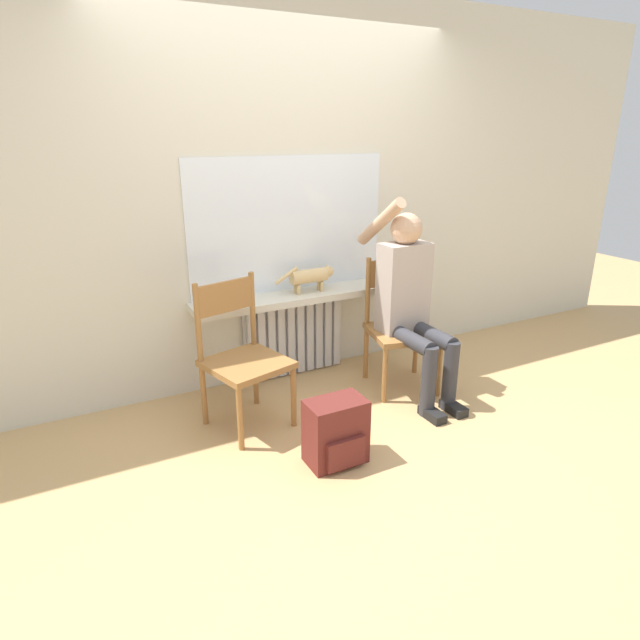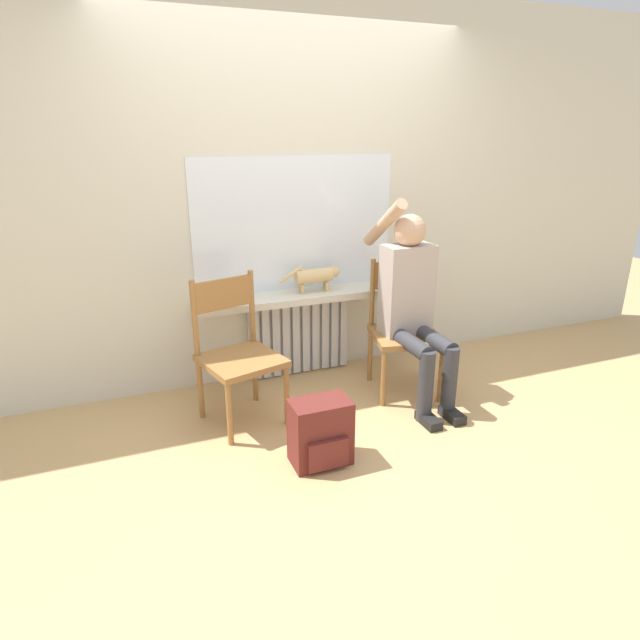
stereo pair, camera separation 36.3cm
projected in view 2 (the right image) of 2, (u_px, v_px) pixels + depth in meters
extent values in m
plane|color=tan|center=(364.00, 447.00, 3.19)|extent=(12.00, 12.00, 0.00)
cube|color=beige|center=(294.00, 195.00, 3.82)|extent=(7.00, 0.06, 2.70)
cube|color=silver|center=(299.00, 334.00, 4.11)|extent=(0.79, 0.05, 0.62)
cube|color=silver|center=(256.00, 342.00, 3.95)|extent=(0.06, 0.03, 0.60)
cube|color=silver|center=(266.00, 341.00, 3.98)|extent=(0.06, 0.03, 0.60)
cube|color=silver|center=(276.00, 339.00, 4.01)|extent=(0.06, 0.03, 0.60)
cube|color=silver|center=(286.00, 338.00, 4.03)|extent=(0.06, 0.03, 0.60)
cube|color=silver|center=(296.00, 336.00, 4.06)|extent=(0.06, 0.03, 0.60)
cube|color=silver|center=(306.00, 335.00, 4.09)|extent=(0.06, 0.03, 0.60)
cube|color=silver|center=(315.00, 334.00, 4.11)|extent=(0.06, 0.03, 0.60)
cube|color=silver|center=(325.00, 332.00, 4.14)|extent=(0.06, 0.03, 0.60)
cube|color=silver|center=(334.00, 331.00, 4.17)|extent=(0.06, 0.03, 0.60)
cube|color=silver|center=(343.00, 330.00, 4.20)|extent=(0.06, 0.03, 0.60)
cube|color=beige|center=(303.00, 296.00, 3.90)|extent=(1.57, 0.29, 0.05)
cube|color=white|center=(296.00, 224.00, 3.86)|extent=(1.51, 0.01, 0.96)
cube|color=#9E6B38|center=(241.00, 361.00, 3.35)|extent=(0.56, 0.56, 0.04)
cylinder|color=#9E6B38|center=(229.00, 415.00, 3.16)|extent=(0.04, 0.04, 0.40)
cylinder|color=#9E6B38|center=(287.00, 396.00, 3.38)|extent=(0.04, 0.04, 0.40)
cylinder|color=#9E6B38|center=(200.00, 389.00, 3.46)|extent=(0.04, 0.04, 0.40)
cylinder|color=#9E6B38|center=(255.00, 374.00, 3.69)|extent=(0.04, 0.04, 0.40)
cylinder|color=#9E6B38|center=(195.00, 319.00, 3.30)|extent=(0.04, 0.04, 0.49)
cylinder|color=#9E6B38|center=(252.00, 307.00, 3.53)|extent=(0.04, 0.04, 0.49)
cube|color=#9E6B38|center=(223.00, 294.00, 3.37)|extent=(0.40, 0.13, 0.20)
cube|color=#9E6B38|center=(406.00, 336.00, 3.76)|extent=(0.55, 0.55, 0.04)
cylinder|color=#9E6B38|center=(383.00, 379.00, 3.62)|extent=(0.04, 0.04, 0.40)
cylinder|color=#9E6B38|center=(441.00, 375.00, 3.67)|extent=(0.04, 0.04, 0.40)
cylinder|color=#9E6B38|center=(370.00, 355.00, 3.99)|extent=(0.04, 0.04, 0.40)
cylinder|color=#9E6B38|center=(422.00, 352.00, 4.05)|extent=(0.04, 0.04, 0.40)
cylinder|color=#9E6B38|center=(372.00, 293.00, 3.83)|extent=(0.04, 0.04, 0.49)
cylinder|color=#9E6B38|center=(427.00, 290.00, 3.88)|extent=(0.04, 0.04, 0.49)
cube|color=#9E6B38|center=(401.00, 275.00, 3.82)|extent=(0.40, 0.12, 0.20)
cylinder|color=#333338|center=(409.00, 343.00, 3.54)|extent=(0.11, 0.45, 0.11)
cylinder|color=#333338|center=(433.00, 339.00, 3.60)|extent=(0.11, 0.45, 0.11)
cylinder|color=#333338|center=(426.00, 387.00, 3.41)|extent=(0.10, 0.10, 0.48)
cylinder|color=#333338|center=(449.00, 382.00, 3.48)|extent=(0.10, 0.10, 0.48)
cube|color=black|center=(428.00, 420.00, 3.43)|extent=(0.09, 0.20, 0.06)
cube|color=black|center=(452.00, 415.00, 3.49)|extent=(0.09, 0.20, 0.06)
cube|color=#AD9E93|center=(407.00, 290.00, 3.67)|extent=(0.34, 0.20, 0.62)
sphere|color=tan|center=(410.00, 230.00, 3.53)|extent=(0.22, 0.22, 0.22)
cylinder|color=tan|center=(384.00, 223.00, 3.60)|extent=(0.08, 0.50, 0.38)
cylinder|color=#AD9E93|center=(429.00, 293.00, 3.69)|extent=(0.08, 0.08, 0.50)
cylinder|color=#DBB77A|center=(314.00, 276.00, 3.88)|extent=(0.27, 0.10, 0.10)
sphere|color=#DBB77A|center=(334.00, 272.00, 3.93)|extent=(0.08, 0.08, 0.08)
cone|color=#DBB77A|center=(335.00, 268.00, 3.90)|extent=(0.03, 0.03, 0.03)
cone|color=#DBB77A|center=(333.00, 266.00, 3.94)|extent=(0.03, 0.03, 0.03)
cylinder|color=#DBB77A|center=(327.00, 287.00, 3.92)|extent=(0.03, 0.03, 0.07)
cylinder|color=#DBB77A|center=(325.00, 285.00, 3.96)|extent=(0.03, 0.03, 0.07)
cylinder|color=#DBB77A|center=(303.00, 289.00, 3.85)|extent=(0.03, 0.03, 0.07)
cylinder|color=#DBB77A|center=(300.00, 288.00, 3.90)|extent=(0.03, 0.03, 0.07)
cylinder|color=#DBB77A|center=(291.00, 275.00, 3.81)|extent=(0.18, 0.03, 0.12)
cube|color=maroon|center=(320.00, 432.00, 3.00)|extent=(0.33, 0.21, 0.38)
cube|color=maroon|center=(328.00, 455.00, 2.92)|extent=(0.23, 0.03, 0.17)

